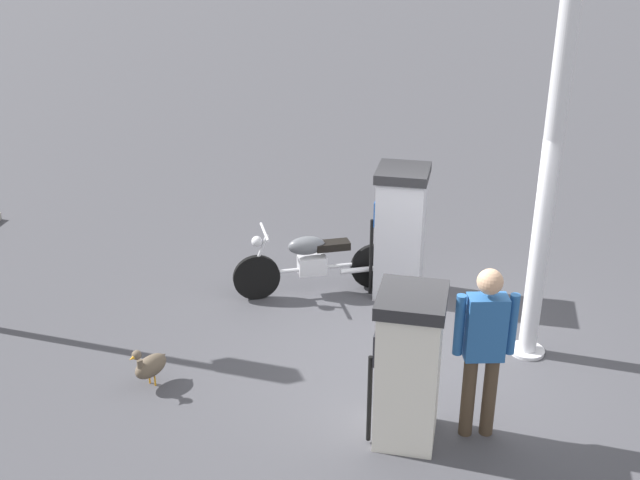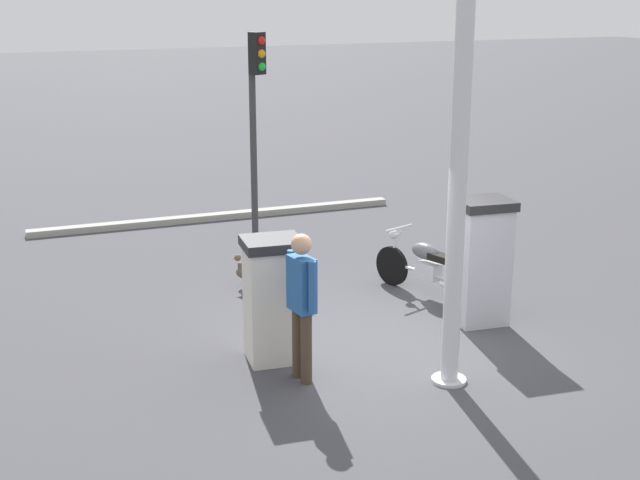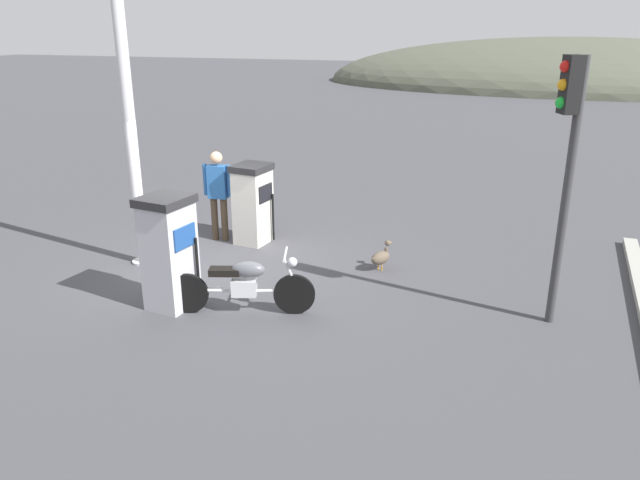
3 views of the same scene
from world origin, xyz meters
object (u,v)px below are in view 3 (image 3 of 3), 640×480
at_px(motorcycle_near_pump, 243,284).
at_px(fuel_pump_far, 253,203).
at_px(fuel_pump_near, 169,252).
at_px(roadside_traffic_light, 568,147).
at_px(attendant_person, 218,190).
at_px(canopy_support_pole, 131,140).
at_px(wandering_duck, 381,257).

bearing_deg(motorcycle_near_pump, fuel_pump_far, 111.01).
bearing_deg(fuel_pump_near, roadside_traffic_light, 12.56).
bearing_deg(fuel_pump_far, roadside_traffic_light, -18.83).
xyz_separation_m(motorcycle_near_pump, roadside_traffic_light, (4.18, 1.07, 2.04)).
xyz_separation_m(fuel_pump_far, attendant_person, (-0.68, -0.08, 0.23)).
xyz_separation_m(motorcycle_near_pump, canopy_support_pole, (-2.53, 1.28, 1.72)).
xyz_separation_m(fuel_pump_near, wandering_duck, (2.64, 2.33, -0.62)).
distance_m(attendant_person, roadside_traffic_light, 6.38).
xyz_separation_m(attendant_person, canopy_support_pole, (-0.75, -1.51, 1.16)).
distance_m(wandering_duck, roadside_traffic_light, 3.65).
height_order(fuel_pump_near, roadside_traffic_light, roadside_traffic_light).
height_order(attendant_person, wandering_duck, attendant_person).
bearing_deg(canopy_support_pole, fuel_pump_near, -44.14).
relative_size(fuel_pump_near, canopy_support_pole, 0.38).
distance_m(fuel_pump_near, fuel_pump_far, 2.98).
relative_size(motorcycle_near_pump, attendant_person, 1.19).
xyz_separation_m(attendant_person, roadside_traffic_light, (5.96, -1.72, 1.48)).
bearing_deg(attendant_person, roadside_traffic_light, -16.09).
xyz_separation_m(fuel_pump_near, attendant_person, (-0.68, 2.89, 0.15)).
distance_m(fuel_pump_near, attendant_person, 2.98).
bearing_deg(roadside_traffic_light, wandering_duck, 156.45).
distance_m(roadside_traffic_light, canopy_support_pole, 6.72).
relative_size(fuel_pump_far, motorcycle_near_pump, 0.73).
bearing_deg(attendant_person, wandering_duck, -9.73).
xyz_separation_m(fuel_pump_far, canopy_support_pole, (-1.43, -1.59, 1.39)).
bearing_deg(fuel_pump_near, attendant_person, 103.18).
xyz_separation_m(wandering_duck, roadside_traffic_light, (2.63, -1.15, 2.25)).
bearing_deg(fuel_pump_near, canopy_support_pole, 135.86).
distance_m(fuel_pump_near, roadside_traffic_light, 5.65).
bearing_deg(canopy_support_pole, wandering_duck, 12.97).
bearing_deg(roadside_traffic_light, canopy_support_pole, 178.20).
height_order(fuel_pump_far, canopy_support_pole, canopy_support_pole).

